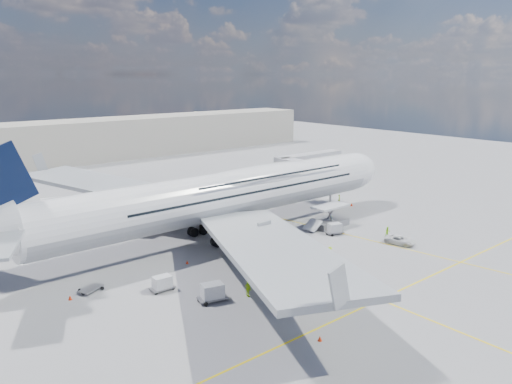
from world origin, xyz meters
TOP-DOWN VIEW (x-y plane):
  - ground at (0.00, 0.00)m, footprint 300.00×300.00m
  - taxi_line_main at (0.00, 0.00)m, footprint 0.25×220.00m
  - taxi_line_cross at (0.00, -20.00)m, footprint 120.00×0.25m
  - taxi_line_diag at (14.00, 10.00)m, footprint 14.16×99.06m
  - airliner at (0.26, 10.00)m, footprint 77.26×79.15m
  - jet_bridge at (29.81, 20.94)m, footprint 18.80×12.10m
  - cargo_loader at (16.82, 2.89)m, footprint 8.53×3.20m
  - terminal at (0.00, 95.00)m, footprint 180.00×16.00m
  - tree_line at (40.00, 140.00)m, footprint 160.00×6.00m
  - dolly_row_a at (-17.92, -1.74)m, footprint 2.94×1.68m
  - dolly_row_b at (-14.96, -7.92)m, footprint 3.65×2.57m
  - dolly_row_c at (-3.88, -3.64)m, footprint 3.51×2.42m
  - dolly_back at (-24.54, 3.61)m, footprint 3.26×2.64m
  - dolly_nose_far at (14.29, -0.56)m, footprint 3.18×2.33m
  - dolly_nose_near at (3.97, -7.77)m, footprint 2.93×1.83m
  - baggage_tug at (-1.08, -4.94)m, footprint 3.01×1.51m
  - catering_truck_inner at (-8.57, 19.67)m, footprint 6.41×4.11m
  - catering_truck_outer at (-16.71, 36.19)m, footprint 7.06×3.64m
  - service_van at (18.18, -10.21)m, footprint 3.14×5.00m
  - crew_nose at (30.20, 12.17)m, footprint 0.76×0.73m
  - crew_loader at (19.84, -6.80)m, footprint 0.97×0.89m
  - crew_wing at (-11.13, -9.65)m, footprint 0.50×1.16m
  - crew_van at (17.65, 3.14)m, footprint 0.88×0.97m
  - crew_tug at (5.30, -7.56)m, footprint 1.32×1.02m
  - cone_nose at (30.36, 9.13)m, footprint 0.49×0.49m
  - cone_wing_left_inner at (-9.10, 22.33)m, footprint 0.49×0.49m
  - cone_wing_left_outer at (-14.65, 39.97)m, footprint 0.42×0.42m
  - cone_wing_right_inner at (-10.96, 3.77)m, footprint 0.38×0.38m
  - cone_wing_right_outer at (-12.02, -21.81)m, footprint 0.43×0.43m
  - cone_tail at (-27.31, 2.83)m, footprint 0.44×0.44m

SIDE VIEW (x-z plane):
  - ground at x=0.00m, z-range 0.00..0.00m
  - taxi_line_main at x=0.00m, z-range 0.00..0.01m
  - taxi_line_cross at x=0.00m, z-range 0.00..0.01m
  - taxi_line_diag at x=14.00m, z-range 0.00..0.01m
  - cone_wing_right_inner at x=-10.96m, z-range -0.01..0.48m
  - cone_wing_left_outer at x=-14.65m, z-range -0.01..0.52m
  - cone_wing_right_outer at x=-12.02m, z-range -0.01..0.53m
  - cone_tail at x=-27.31m, z-range -0.01..0.55m
  - cone_nose at x=30.36m, z-range -0.01..0.61m
  - cone_wing_left_inner at x=-9.10m, z-range -0.01..0.61m
  - dolly_nose_near at x=3.97m, z-range 0.11..0.51m
  - dolly_back at x=-24.54m, z-range 0.12..0.54m
  - dolly_row_c at x=-3.88m, z-range 0.13..0.60m
  - service_van at x=18.18m, z-range 0.00..1.29m
  - crew_loader at x=19.84m, z-range 0.00..1.62m
  - baggage_tug at x=-1.08m, z-range -0.11..1.73m
  - crew_van at x=17.65m, z-range 0.00..1.66m
  - crew_nose at x=30.20m, z-range 0.00..1.76m
  - crew_tug at x=5.30m, z-range 0.00..1.80m
  - dolly_nose_far at x=14.29m, z-range 0.07..1.87m
  - dolly_row_a at x=-17.92m, z-range 0.07..1.88m
  - crew_wing at x=-11.13m, z-range 0.00..1.96m
  - dolly_row_b at x=-14.96m, z-range 0.08..2.17m
  - cargo_loader at x=16.82m, z-range -0.59..3.09m
  - catering_truck_inner at x=-8.57m, z-range -0.10..3.45m
  - catering_truck_outer at x=-16.71m, z-range -0.14..3.87m
  - tree_line at x=40.00m, z-range 0.00..8.00m
  - terminal at x=0.00m, z-range 0.00..12.00m
  - jet_bridge at x=29.81m, z-range 2.60..11.10m
  - airliner at x=0.26m, z-range -4.98..18.72m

